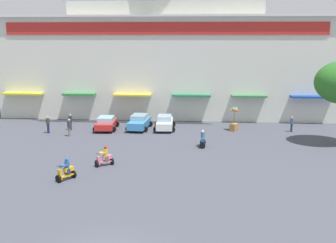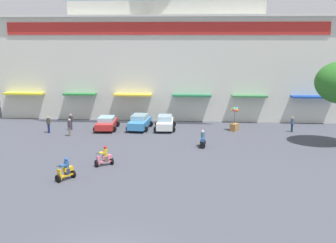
{
  "view_description": "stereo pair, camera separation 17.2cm",
  "coord_description": "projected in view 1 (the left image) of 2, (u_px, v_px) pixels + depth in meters",
  "views": [
    {
      "loc": [
        4.05,
        -15.92,
        9.56
      ],
      "look_at": [
        1.43,
        18.03,
        2.42
      ],
      "focal_mm": 44.0,
      "sensor_mm": 36.0,
      "label": 1
    },
    {
      "loc": [
        4.22,
        -15.91,
        9.56
      ],
      "look_at": [
        1.43,
        18.03,
        2.42
      ],
      "focal_mm": 44.0,
      "sensor_mm": 36.0,
      "label": 2
    }
  ],
  "objects": [
    {
      "name": "ground_plane",
      "position": [
        144.0,
        167.0,
        30.49
      ],
      "size": [
        128.0,
        128.0,
        0.0
      ],
      "primitive_type": "plane",
      "color": "#434651"
    },
    {
      "name": "colonial_building",
      "position": [
        167.0,
        38.0,
        50.32
      ],
      "size": [
        38.55,
        14.51,
        21.65
      ],
      "color": "silver",
      "rests_on": "ground"
    },
    {
      "name": "parked_car_0",
      "position": [
        106.0,
        123.0,
        42.5
      ],
      "size": [
        2.55,
        4.15,
        1.35
      ],
      "color": "red",
      "rests_on": "ground"
    },
    {
      "name": "parked_car_1",
      "position": [
        139.0,
        122.0,
        42.65
      ],
      "size": [
        2.5,
        4.32,
        1.54
      ],
      "color": "#3B88C7",
      "rests_on": "ground"
    },
    {
      "name": "parked_car_2",
      "position": [
        165.0,
        122.0,
        42.46
      ],
      "size": [
        2.35,
        4.08,
        1.49
      ],
      "color": "silver",
      "rests_on": "ground"
    },
    {
      "name": "scooter_rider_0",
      "position": [
        105.0,
        158.0,
        30.68
      ],
      "size": [
        1.42,
        1.19,
        1.52
      ],
      "color": "black",
      "rests_on": "ground"
    },
    {
      "name": "scooter_rider_2",
      "position": [
        203.0,
        140.0,
        35.89
      ],
      "size": [
        0.57,
        1.37,
        1.53
      ],
      "color": "black",
      "rests_on": "ground"
    },
    {
      "name": "scooter_rider_3",
      "position": [
        66.0,
        171.0,
        27.61
      ],
      "size": [
        1.22,
        1.42,
        1.55
      ],
      "color": "black",
      "rests_on": "ground"
    },
    {
      "name": "pedestrian_0",
      "position": [
        48.0,
        124.0,
        40.92
      ],
      "size": [
        0.51,
        0.51,
        1.69
      ],
      "color": "#18204F",
      "rests_on": "ground"
    },
    {
      "name": "pedestrian_1",
      "position": [
        69.0,
        126.0,
        39.62
      ],
      "size": [
        0.42,
        0.42,
        1.71
      ],
      "color": "slate",
      "rests_on": "ground"
    },
    {
      "name": "pedestrian_2",
      "position": [
        292.0,
        123.0,
        41.43
      ],
      "size": [
        0.46,
        0.46,
        1.59
      ],
      "color": "#173040",
      "rests_on": "ground"
    },
    {
      "name": "pedestrian_3",
      "position": [
        71.0,
        121.0,
        42.22
      ],
      "size": [
        0.53,
        0.53,
        1.67
      ],
      "color": "#2A3051",
      "rests_on": "ground"
    },
    {
      "name": "balloon_vendor_cart",
      "position": [
        234.0,
        121.0,
        41.92
      ],
      "size": [
        0.97,
        1.08,
        2.47
      ],
      "color": "#9D703D",
      "rests_on": "ground"
    }
  ]
}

